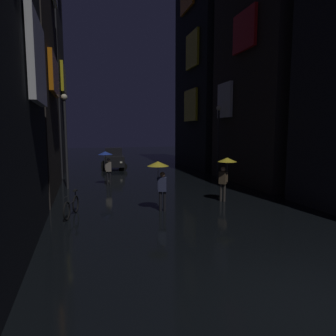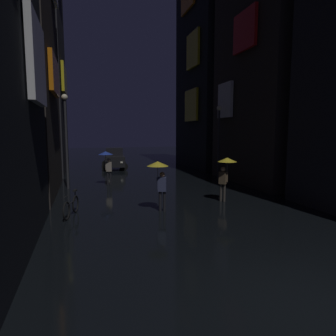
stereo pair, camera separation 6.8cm
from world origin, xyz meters
TOP-DOWN VIEW (x-y plane):
  - ground_plane at (0.00, 0.00)m, footprint 120.00×120.00m
  - building_left_far at (-7.49, 22.20)m, footprint 4.25×8.42m
  - building_right_mid at (7.49, 12.87)m, footprint 4.25×7.75m
  - building_right_far at (7.49, 22.12)m, footprint 4.25×8.25m
  - pedestrian_near_crossing_yellow at (-1.06, 7.47)m, footprint 0.90×0.90m
  - pedestrian_foreground_left_yellow at (2.41, 8.33)m, footprint 0.90×0.90m
  - pedestrian_midstreet_centre_blue at (-2.68, 14.47)m, footprint 0.90×0.90m
  - bicycle_parked_at_storefront at (-4.60, 7.72)m, footprint 0.56×1.77m
  - car_distant at (-1.41, 22.82)m, footprint 2.45×4.24m
  - streetlamp_right_far at (5.00, 14.63)m, footprint 0.36×0.36m
  - streetlamp_left_far at (-5.00, 13.84)m, footprint 0.36×0.36m

SIDE VIEW (x-z plane):
  - ground_plane at x=0.00m, z-range 0.00..0.00m
  - bicycle_parked_at_storefront at x=-4.60m, z-range -0.09..0.87m
  - car_distant at x=-1.41m, z-range -0.03..1.89m
  - pedestrian_near_crossing_yellow at x=-1.06m, z-range 0.61..2.73m
  - pedestrian_foreground_left_yellow at x=2.41m, z-range 0.61..2.73m
  - pedestrian_midstreet_centre_blue at x=-2.68m, z-range 0.61..2.73m
  - streetlamp_right_far at x=5.00m, z-range 0.67..5.81m
  - streetlamp_left_far at x=-5.00m, z-range 0.69..6.15m
  - building_right_far at x=7.49m, z-range 0.00..19.54m
  - building_right_mid at x=7.49m, z-range 0.01..21.56m
  - building_left_far at x=-7.49m, z-range 0.00..22.95m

